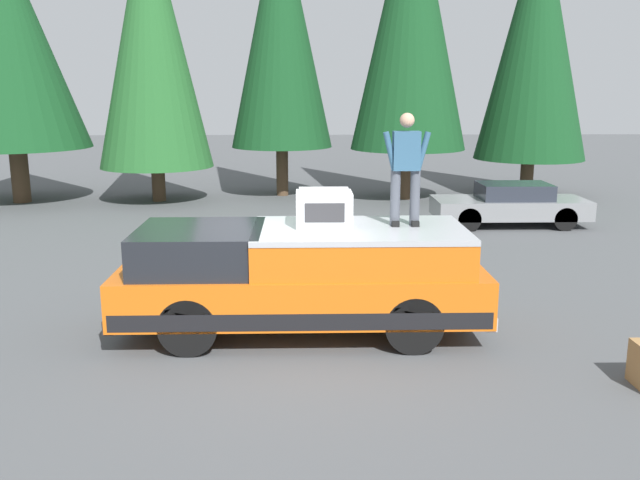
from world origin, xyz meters
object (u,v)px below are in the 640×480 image
Objects in this scene: pickup_truck at (302,278)px; parked_car_grey at (510,204)px; compressor_unit at (324,208)px; person_on_truck_bed at (406,166)px.

parked_car_grey is (8.27, -5.69, -0.29)m from pickup_truck.
compressor_unit is 0.20× the size of parked_car_grey.
person_on_truck_bed reaches higher than pickup_truck.
pickup_truck is at bearing 96.27° from person_on_truck_bed.
compressor_unit is 9.82m from parked_car_grey.
compressor_unit is at bearing 146.70° from parked_car_grey.
person_on_truck_bed is 9.30m from parked_car_grey.
person_on_truck_bed is at bearing 153.09° from parked_car_grey.
compressor_unit is 1.38m from person_on_truck_bed.
parked_car_grey is at bearing -33.30° from compressor_unit.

